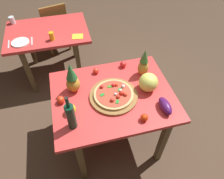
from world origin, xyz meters
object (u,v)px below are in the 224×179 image
Objects in this scene: background_table at (48,38)px; wine_bottle at (71,116)px; pizza_board at (113,96)px; bell_pepper at (71,109)px; dinner_plate at (20,42)px; pizza at (114,94)px; eggplant at (165,106)px; tomato_by_bottle at (96,71)px; drinking_glass_water at (12,20)px; tomato_at_corner at (123,64)px; drinking_glass_juice at (52,36)px; display_table at (113,101)px; pineapple_right at (144,64)px; pineapple_left at (72,79)px; melon at (148,82)px; knife_utensil at (32,41)px; fork_utensil at (9,44)px; napkin_folded at (78,36)px; dining_chair at (55,25)px; tomato_near_board at (61,100)px; tomato_beside_pepper at (144,118)px.

background_table is 1.61m from wine_bottle.
pizza_board is 1.24× the size of wine_bottle.
dinner_plate is (-0.49, 1.23, -0.04)m from bell_pepper.
pizza is 1.73× the size of dinner_plate.
eggplant is (1.00, -1.61, 0.15)m from background_table.
tomato_by_bottle is at bearing 54.96° from bell_pepper.
bell_pepper reaches higher than drinking_glass_water.
drinking_glass_juice reaches higher than tomato_at_corner.
wine_bottle is 5.28× the size of tomato_at_corner.
bell_pepper is (-0.42, -0.09, 0.01)m from pizza.
pineapple_right reaches higher than display_table.
pineapple_left is at bearing -159.43° from tomato_at_corner.
pizza_board is 2.48× the size of melon.
tomato_by_bottle is at bearing -50.48° from knife_utensil.
fork_utensil is (-1.05, 1.14, -0.04)m from pizza.
pizza_board is at bearing -80.05° from napkin_folded.
background_table is 0.30m from knife_utensil.
eggplant is at bearing 98.76° from dining_chair.
bell_pepper is (-0.79, -0.32, -0.09)m from pineapple_right.
knife_utensil is (-0.77, 1.14, -0.01)m from pizza_board.
fork_utensil is (-0.02, -0.52, -0.04)m from drinking_glass_water.
melon is at bearing -1.89° from display_table.
melon reaches higher than eggplant.
pineapple_right is 4.18× the size of tomato_near_board.
pizza_board reaches higher than display_table.
tomato_by_bottle is at bearing 35.86° from pineapple_left.
dinner_plate is at bearing 136.18° from tomato_by_bottle.
pineapple_left reaches higher than display_table.
eggplant is at bearing -50.97° from knife_utensil.
knife_utensil is at bearing 176.07° from napkin_folded.
fork_utensil is at bearing 180.00° from dinner_plate.
pineapple_left is 1.69× the size of eggplant.
tomato_by_bottle is 0.35× the size of fork_utensil.
pineapple_right is at bearing -35.30° from fork_utensil.
melon is 2.48× the size of tomato_near_board.
bell_pepper is at bearing -168.16° from pizza_board.
pineapple_right reaches higher than dinner_plate.
melon reaches higher than drinking_glass_juice.
eggplant reaches higher than dinner_plate.
eggplant reaches higher than tomato_near_board.
drinking_glass_water is at bearing 127.02° from eggplant.
display_table is 0.46m from pineapple_left.
drinking_glass_juice reaches higher than pizza_board.
tomato_beside_pepper is at bearing -91.62° from tomato_at_corner.
display_table is 0.49m from pineapple_right.
tomato_beside_pepper is 2.33m from drinking_glass_water.
bell_pepper is at bearing -142.63° from tomato_at_corner.
display_table is 1.08× the size of background_table.
pineapple_right is 1.26m from drinking_glass_juice.
tomato_at_corner is at bearing -38.60° from knife_utensil.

